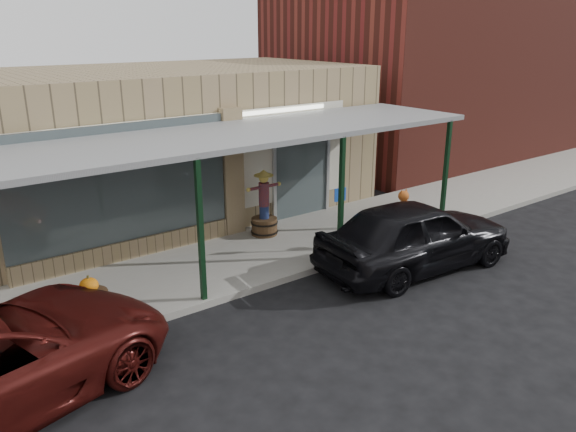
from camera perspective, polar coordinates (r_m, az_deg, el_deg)
ground at (r=10.85m, az=5.68°, el=-10.61°), size 120.00×120.00×0.00m
sidewalk at (r=13.40m, az=-4.72°, el=-4.29°), size 40.00×3.20×0.15m
storefront at (r=16.71m, az=-13.36°, el=7.14°), size 12.00×6.25×4.20m
awning at (r=12.52m, az=-4.98°, el=8.11°), size 12.00×3.00×3.04m
block_buildings_near at (r=18.27m, az=-9.22°, el=13.65°), size 61.00×8.00×8.00m
barrel_scarecrow at (r=14.47m, az=-2.43°, el=0.31°), size 1.04×0.83×1.73m
barrel_pumpkin at (r=11.26m, az=-19.41°, el=-8.06°), size 0.82×0.82×0.78m
handicap_sign at (r=13.40m, az=5.27°, el=0.58°), size 0.32×0.06×1.55m
parked_sedan at (r=13.03m, az=12.84°, el=-1.87°), size 4.96×2.34×1.64m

